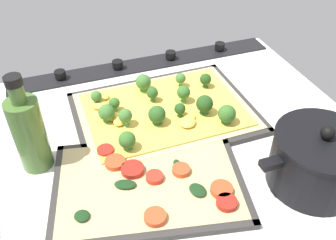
{
  "coord_description": "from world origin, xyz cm",
  "views": [
    {
      "loc": [
        23.6,
        53.21,
        52.0
      ],
      "look_at": [
        3.73,
        -2.45,
        3.98
      ],
      "focal_mm": 39.62,
      "sensor_mm": 36.0,
      "label": 1
    }
  ],
  "objects_px": {
    "cooking_pot": "(318,160)",
    "baking_tray_front": "(164,114)",
    "baking_tray_back": "(149,185)",
    "veggie_pizza_back": "(150,182)",
    "oil_bottle": "(29,132)",
    "broccoli_pizza": "(163,110)"
  },
  "relations": [
    {
      "from": "baking_tray_back",
      "to": "cooking_pot",
      "type": "relative_size",
      "value": 1.61
    },
    {
      "from": "broccoli_pizza",
      "to": "oil_bottle",
      "type": "bearing_deg",
      "value": 11.82
    },
    {
      "from": "broccoli_pizza",
      "to": "cooking_pot",
      "type": "xyz_separation_m",
      "value": [
        -0.2,
        0.27,
        0.03
      ]
    },
    {
      "from": "cooking_pot",
      "to": "veggie_pizza_back",
      "type": "bearing_deg",
      "value": -17.01
    },
    {
      "from": "cooking_pot",
      "to": "baking_tray_front",
      "type": "bearing_deg",
      "value": -55.26
    },
    {
      "from": "broccoli_pizza",
      "to": "cooking_pot",
      "type": "relative_size",
      "value": 1.57
    },
    {
      "from": "cooking_pot",
      "to": "oil_bottle",
      "type": "xyz_separation_m",
      "value": [
        0.47,
        -0.21,
        0.03
      ]
    },
    {
      "from": "baking_tray_front",
      "to": "cooking_pot",
      "type": "xyz_separation_m",
      "value": [
        -0.19,
        0.28,
        0.05
      ]
    },
    {
      "from": "baking_tray_back",
      "to": "veggie_pizza_back",
      "type": "bearing_deg",
      "value": 149.9
    },
    {
      "from": "veggie_pizza_back",
      "to": "cooking_pot",
      "type": "height_order",
      "value": "cooking_pot"
    },
    {
      "from": "baking_tray_back",
      "to": "broccoli_pizza",
      "type": "bearing_deg",
      "value": -116.25
    },
    {
      "from": "baking_tray_front",
      "to": "broccoli_pizza",
      "type": "height_order",
      "value": "broccoli_pizza"
    },
    {
      "from": "oil_bottle",
      "to": "baking_tray_front",
      "type": "bearing_deg",
      "value": -167.81
    },
    {
      "from": "veggie_pizza_back",
      "to": "baking_tray_front",
      "type": "bearing_deg",
      "value": -116.19
    },
    {
      "from": "broccoli_pizza",
      "to": "cooking_pot",
      "type": "distance_m",
      "value": 0.34
    },
    {
      "from": "oil_bottle",
      "to": "broccoli_pizza",
      "type": "bearing_deg",
      "value": -168.18
    },
    {
      "from": "baking_tray_back",
      "to": "oil_bottle",
      "type": "height_order",
      "value": "oil_bottle"
    },
    {
      "from": "veggie_pizza_back",
      "to": "cooking_pot",
      "type": "distance_m",
      "value": 0.3
    },
    {
      "from": "broccoli_pizza",
      "to": "veggie_pizza_back",
      "type": "xyz_separation_m",
      "value": [
        0.09,
        0.19,
        -0.01
      ]
    },
    {
      "from": "cooking_pot",
      "to": "baking_tray_back",
      "type": "bearing_deg",
      "value": -17.15
    },
    {
      "from": "cooking_pot",
      "to": "oil_bottle",
      "type": "distance_m",
      "value": 0.52
    },
    {
      "from": "veggie_pizza_back",
      "to": "oil_bottle",
      "type": "height_order",
      "value": "oil_bottle"
    }
  ]
}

